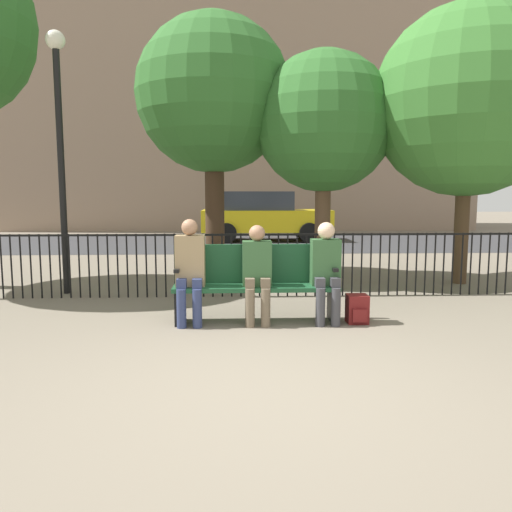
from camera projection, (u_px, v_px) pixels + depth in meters
ground_plane at (268, 391)px, 3.89m from camera, size 80.00×80.00×0.00m
park_bench at (256, 280)px, 6.00m from camera, size 1.96×0.45×0.92m
seated_person_0 at (190, 267)px, 5.82m from camera, size 0.34×0.39×1.24m
seated_person_1 at (257, 269)px, 5.85m from camera, size 0.34×0.39×1.17m
seated_person_2 at (326, 267)px, 5.89m from camera, size 0.34×0.39×1.20m
backpack at (357, 309)px, 5.92m from camera, size 0.24×0.26×0.34m
fence_railing at (251, 259)px, 7.43m from camera, size 9.01×0.03×0.95m
tree_0 at (214, 96)px, 9.02m from camera, size 2.82×2.82×4.73m
tree_2 at (468, 102)px, 8.25m from camera, size 3.14×3.14×4.62m
tree_3 at (324, 123)px, 8.68m from camera, size 2.43×2.43×3.99m
lamp_post at (59, 124)px, 7.42m from camera, size 0.28×0.28×3.90m
street_surface at (243, 243)px, 15.79m from camera, size 24.00×6.00×0.01m
parked_car_0 at (264, 215)px, 16.43m from camera, size 4.20×1.94×1.62m
building_facade at (239, 33)px, 22.64m from camera, size 20.00×6.00×17.60m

